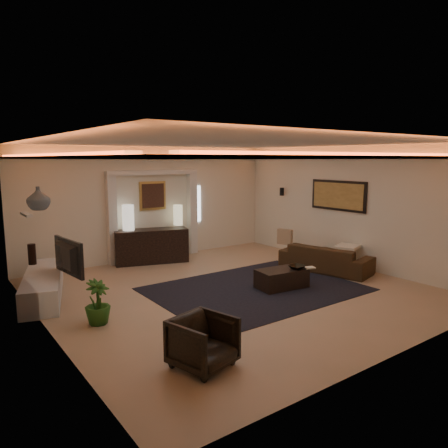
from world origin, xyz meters
TOP-DOWN VIEW (x-y plane):
  - floor at (0.00, 0.00)m, footprint 7.00×7.00m
  - ceiling at (0.00, 0.00)m, footprint 7.00×7.00m
  - wall_back at (0.00, 3.50)m, footprint 7.00×0.00m
  - wall_front at (0.00, -3.50)m, footprint 7.00×0.00m
  - wall_left at (-3.50, 0.00)m, footprint 0.00×7.00m
  - wall_right at (3.50, 0.00)m, footprint 0.00×7.00m
  - cove_soffit at (0.00, 0.00)m, footprint 7.00×7.00m
  - daylight_slit at (1.35, 3.48)m, footprint 0.25×0.03m
  - area_rug at (0.40, -0.20)m, footprint 4.00×3.00m
  - pilaster_left at (-1.15, 3.40)m, footprint 0.22×0.20m
  - pilaster_right at (1.15, 3.40)m, footprint 0.22×0.20m
  - alcove_header at (0.00, 3.40)m, footprint 2.52×0.20m
  - painting_frame at (0.00, 3.47)m, footprint 0.74×0.04m
  - painting_canvas at (0.00, 3.44)m, footprint 0.62×0.02m
  - art_panel_frame at (3.47, 0.30)m, footprint 0.04×1.64m
  - art_panel_gold at (3.44, 0.30)m, footprint 0.02×1.50m
  - wall_sconce at (3.38, 2.20)m, footprint 0.12×0.12m
  - wall_niche at (-3.44, 1.40)m, footprint 0.10×0.55m
  - console at (-0.28, 3.05)m, footprint 1.89×1.07m
  - lamp_left at (-0.79, 3.25)m, footprint 0.37×0.37m
  - lamp_right at (0.62, 3.25)m, footprint 0.25×0.25m
  - media_ledge at (-3.15, 1.84)m, footprint 1.33×2.59m
  - tv at (-2.87, 1.45)m, footprint 1.17×0.28m
  - figurine at (-3.15, 2.66)m, footprint 0.20×0.20m
  - ginger_jar at (-3.15, 1.77)m, footprint 0.53×0.53m
  - plant at (-2.78, -0.09)m, footprint 0.54×0.54m
  - sofa at (2.64, -0.08)m, footprint 2.22×1.32m
  - throw_blanket at (3.15, -0.29)m, footprint 0.71×0.65m
  - throw_pillow at (2.85, 1.50)m, footprint 0.25×0.42m
  - coffee_table at (0.89, -0.44)m, footprint 1.07×0.67m
  - bowl at (1.15, -0.60)m, footprint 0.36×0.36m
  - magazine at (1.39, -0.72)m, footprint 0.25×0.21m
  - armchair at (-2.20, -2.25)m, footprint 0.86×0.87m

SIDE VIEW (x-z plane):
  - floor at x=0.00m, z-range 0.00..0.00m
  - area_rug at x=0.40m, z-range 0.00..0.01m
  - coffee_table at x=0.89m, z-range 0.02..0.39m
  - media_ledge at x=-3.15m, z-range -0.01..0.46m
  - sofa at x=2.64m, z-range 0.00..0.61m
  - armchair at x=-2.20m, z-range 0.00..0.65m
  - plant at x=-2.78m, z-range 0.00..0.71m
  - console at x=-0.28m, z-range -0.05..0.85m
  - magazine at x=1.39m, z-range 0.41..0.44m
  - bowl at x=1.15m, z-range 0.41..0.49m
  - throw_blanket at x=3.15m, z-range 0.52..0.58m
  - throw_pillow at x=2.85m, z-range 0.35..0.75m
  - figurine at x=-3.15m, z-range 0.43..0.85m
  - tv at x=-2.87m, z-range 0.45..1.12m
  - lamp_left at x=-0.79m, z-range 0.77..1.41m
  - lamp_right at x=0.62m, z-range 0.82..1.36m
  - pilaster_left at x=-1.15m, z-range 0.00..2.20m
  - pilaster_right at x=1.15m, z-range 0.00..2.20m
  - daylight_slit at x=1.35m, z-range 0.85..1.85m
  - wall_back at x=0.00m, z-range -2.05..4.95m
  - wall_front at x=0.00m, z-range -2.05..4.95m
  - wall_left at x=-3.50m, z-range -2.05..4.95m
  - wall_right at x=3.50m, z-range -2.05..4.95m
  - painting_frame at x=0.00m, z-range 1.28..2.02m
  - painting_canvas at x=0.00m, z-range 1.34..1.96m
  - wall_niche at x=-3.44m, z-range 1.63..1.67m
  - wall_sconce at x=3.38m, z-range 1.57..1.79m
  - art_panel_gold at x=3.44m, z-range 1.39..2.01m
  - art_panel_frame at x=3.47m, z-range 1.33..2.07m
  - ginger_jar at x=-3.15m, z-range 1.67..2.10m
  - alcove_header at x=0.00m, z-range 2.19..2.31m
  - cove_soffit at x=0.00m, z-range 2.60..2.64m
  - ceiling at x=0.00m, z-range 2.90..2.90m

